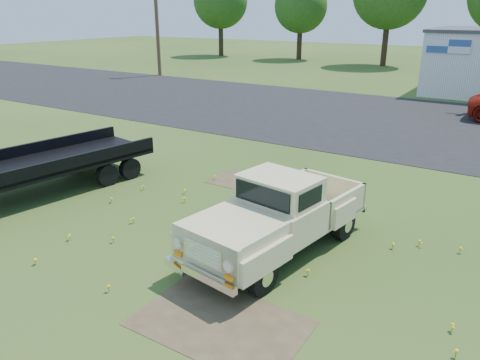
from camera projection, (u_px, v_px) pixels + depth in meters
name	position (u px, v px, depth m)	size (l,w,h in m)	color
ground	(239.00, 238.00, 11.49)	(140.00, 140.00, 0.00)	#2A4C18
asphalt_lot	(399.00, 122.00, 23.41)	(90.00, 14.00, 0.02)	black
dirt_patch_a	(220.00, 323.00, 8.36)	(3.00, 2.00, 0.01)	#473826
dirt_patch_b	(245.00, 181.00, 15.28)	(2.20, 1.60, 0.01)	#473826
utility_pole_west	(157.00, 19.00, 38.44)	(1.60, 0.30, 9.00)	#483221
treeline_a	(220.00, 1.00, 55.17)	(6.40, 6.40, 9.52)	#332417
treeline_b	(301.00, 6.00, 51.16)	(5.76, 5.76, 8.57)	#332417
vintage_pickup_truck	(279.00, 214.00, 10.53)	(2.00, 5.14, 1.87)	#C7C085
flatbed_trailer	(42.00, 160.00, 14.19)	(2.41, 7.22, 1.97)	black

